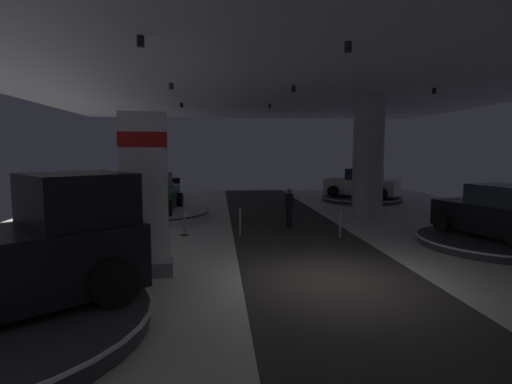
# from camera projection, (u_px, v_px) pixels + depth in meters

# --- Properties ---
(ground) EXTENTS (24.00, 44.00, 0.06)m
(ground) POSITION_uv_depth(u_px,v_px,m) (335.00, 282.00, 9.62)
(ground) COLOR silver
(ceiling_with_spotlights) EXTENTS (24.00, 44.00, 0.39)m
(ceiling_with_spotlights) POSITION_uv_depth(u_px,v_px,m) (340.00, 38.00, 9.05)
(ceiling_with_spotlights) COLOR silver
(column_right) EXTENTS (1.35, 1.35, 5.50)m
(column_right) POSITION_uv_depth(u_px,v_px,m) (368.00, 157.00, 18.33)
(column_right) COLOR #ADADB2
(column_right) RESTS_ON ground
(brand_sign_pylon) EXTENTS (1.32, 0.77, 3.97)m
(brand_sign_pylon) POSITION_uv_depth(u_px,v_px,m) (145.00, 193.00, 9.81)
(brand_sign_pylon) COLOR slate
(brand_sign_pylon) RESTS_ON ground
(display_platform_deep_left) EXTENTS (4.76, 4.76, 0.33)m
(display_platform_deep_left) POSITION_uv_depth(u_px,v_px,m) (143.00, 200.00, 23.91)
(display_platform_deep_left) COLOR silver
(display_platform_deep_left) RESTS_ON ground
(display_car_deep_left) EXTENTS (4.17, 4.31, 1.71)m
(display_car_deep_left) POSITION_uv_depth(u_px,v_px,m) (142.00, 184.00, 23.79)
(display_car_deep_left) COLOR black
(display_car_deep_left) RESTS_ON display_platform_deep_left
(display_platform_mid_right) EXTENTS (5.05, 5.05, 0.27)m
(display_platform_mid_right) POSITION_uv_depth(u_px,v_px,m) (500.00, 241.00, 13.11)
(display_platform_mid_right) COLOR #333338
(display_platform_mid_right) RESTS_ON ground
(display_car_mid_right) EXTENTS (2.98, 4.50, 1.71)m
(display_car_mid_right) POSITION_uv_depth(u_px,v_px,m) (502.00, 214.00, 12.99)
(display_car_mid_right) COLOR black
(display_car_mid_right) RESTS_ON display_platform_mid_right
(display_platform_far_left) EXTENTS (5.04, 5.04, 0.37)m
(display_platform_far_left) POSITION_uv_depth(u_px,v_px,m) (152.00, 215.00, 18.14)
(display_platform_far_left) COLOR silver
(display_platform_far_left) RESTS_ON ground
(display_car_far_left) EXTENTS (2.49, 4.34, 1.71)m
(display_car_far_left) POSITION_uv_depth(u_px,v_px,m) (151.00, 194.00, 18.01)
(display_car_far_left) COLOR #2D5638
(display_car_far_left) RESTS_ON display_platform_far_left
(display_platform_deep_right) EXTENTS (4.79, 4.79, 0.27)m
(display_platform_deep_right) POSITION_uv_depth(u_px,v_px,m) (361.00, 199.00, 24.67)
(display_platform_deep_right) COLOR #333338
(display_platform_deep_right) RESTS_ON ground
(display_car_deep_right) EXTENTS (4.45, 3.95, 1.71)m
(display_car_deep_right) POSITION_uv_depth(u_px,v_px,m) (362.00, 184.00, 24.57)
(display_car_deep_right) COLOR silver
(display_car_deep_right) RESTS_ON display_platform_deep_right
(visitor_walking_near) EXTENTS (0.32, 0.32, 1.59)m
(visitor_walking_near) POSITION_uv_depth(u_px,v_px,m) (289.00, 205.00, 16.08)
(visitor_walking_near) COLOR black
(visitor_walking_near) RESTS_ON ground
(stanchion_a) EXTENTS (0.28, 0.28, 1.01)m
(stanchion_a) POSITION_uv_depth(u_px,v_px,m) (240.00, 226.00, 14.65)
(stanchion_a) COLOR #333338
(stanchion_a) RESTS_ON ground
(stanchion_b) EXTENTS (0.28, 0.28, 1.01)m
(stanchion_b) POSITION_uv_depth(u_px,v_px,m) (340.00, 228.00, 14.20)
(stanchion_b) COLOR #333338
(stanchion_b) RESTS_ON ground
(stanchion_c) EXTENTS (0.28, 0.28, 1.01)m
(stanchion_c) POSITION_uv_depth(u_px,v_px,m) (184.00, 225.00, 14.68)
(stanchion_c) COLOR #333338
(stanchion_c) RESTS_ON ground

